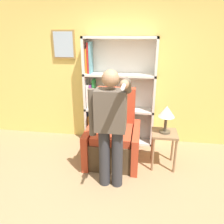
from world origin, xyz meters
TOP-DOWN VIEW (x-y plane):
  - ground_plane at (0.00, 0.00)m, footprint 14.00×14.00m
  - wall_back at (-0.01, 2.03)m, footprint 8.00×0.11m
  - bookcase at (-0.05, 1.87)m, footprint 1.29×0.28m
  - armchair at (0.04, 1.23)m, footprint 0.85×0.88m
  - person_standing at (0.10, 0.53)m, footprint 0.54×0.78m
  - side_table at (0.85, 1.12)m, footprint 0.38×0.38m
  - table_lamp at (0.85, 1.12)m, footprint 0.25×0.25m

SIDE VIEW (x-z plane):
  - ground_plane at x=0.00m, z-range 0.00..0.00m
  - armchair at x=0.04m, z-range -0.22..0.94m
  - side_table at x=0.85m, z-range 0.17..0.76m
  - table_lamp at x=0.85m, z-range 0.69..1.11m
  - person_standing at x=0.10m, z-range 0.11..1.73m
  - bookcase at x=-0.05m, z-range -0.03..1.94m
  - wall_back at x=-0.01m, z-range 0.00..2.80m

